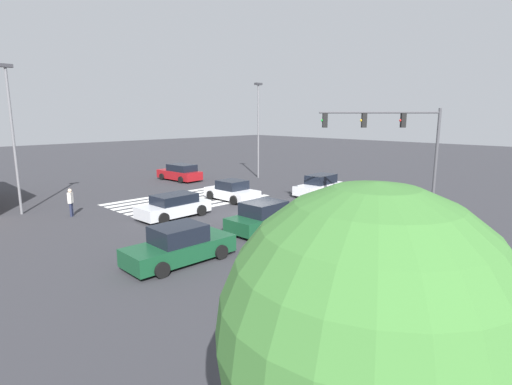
{
  "coord_description": "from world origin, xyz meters",
  "views": [
    {
      "loc": [
        17.02,
        17.07,
        6.19
      ],
      "look_at": [
        0.0,
        0.0,
        1.54
      ],
      "focal_mm": 28.0,
      "sensor_mm": 36.0,
      "label": 1
    }
  ],
  "objects_px": {
    "car_1": "(319,185)",
    "fire_hydrant": "(257,278)",
    "car_2": "(232,191)",
    "car_4": "(180,173)",
    "pedestrian": "(71,201)",
    "tree_corner_a": "(369,333)",
    "car_5": "(266,217)",
    "car_3": "(174,206)",
    "street_light_pole_a": "(258,123)",
    "traffic_signal_mast": "(397,137)",
    "car_0": "(180,246)",
    "street_light_pole_b": "(12,128)"
  },
  "relations": [
    {
      "from": "car_1",
      "to": "tree_corner_a",
      "type": "distance_m",
      "value": 27.11
    },
    {
      "from": "car_1",
      "to": "street_light_pole_b",
      "type": "relative_size",
      "value": 0.51
    },
    {
      "from": "traffic_signal_mast",
      "to": "pedestrian",
      "type": "height_order",
      "value": "traffic_signal_mast"
    },
    {
      "from": "car_5",
      "to": "pedestrian",
      "type": "relative_size",
      "value": 2.67
    },
    {
      "from": "car_1",
      "to": "pedestrian",
      "type": "distance_m",
      "value": 17.98
    },
    {
      "from": "car_1",
      "to": "tree_corner_a",
      "type": "height_order",
      "value": "tree_corner_a"
    },
    {
      "from": "car_4",
      "to": "car_1",
      "type": "bearing_deg",
      "value": -168.56
    },
    {
      "from": "car_4",
      "to": "fire_hydrant",
      "type": "relative_size",
      "value": 5.67
    },
    {
      "from": "car_1",
      "to": "street_light_pole_b",
      "type": "bearing_deg",
      "value": -30.63
    },
    {
      "from": "car_2",
      "to": "street_light_pole_a",
      "type": "bearing_deg",
      "value": -55.96
    },
    {
      "from": "car_3",
      "to": "tree_corner_a",
      "type": "height_order",
      "value": "tree_corner_a"
    },
    {
      "from": "car_2",
      "to": "street_light_pole_a",
      "type": "relative_size",
      "value": 0.45
    },
    {
      "from": "fire_hydrant",
      "to": "tree_corner_a",
      "type": "bearing_deg",
      "value": 53.66
    },
    {
      "from": "traffic_signal_mast",
      "to": "car_1",
      "type": "relative_size",
      "value": 1.41
    },
    {
      "from": "traffic_signal_mast",
      "to": "car_1",
      "type": "distance_m",
      "value": 8.97
    },
    {
      "from": "car_5",
      "to": "tree_corner_a",
      "type": "height_order",
      "value": "tree_corner_a"
    },
    {
      "from": "car_1",
      "to": "fire_hydrant",
      "type": "bearing_deg",
      "value": 25.85
    },
    {
      "from": "pedestrian",
      "to": "tree_corner_a",
      "type": "bearing_deg",
      "value": -56.1
    },
    {
      "from": "car_2",
      "to": "car_4",
      "type": "xyz_separation_m",
      "value": [
        -2.57,
        -10.5,
        0.08
      ]
    },
    {
      "from": "street_light_pole_b",
      "to": "fire_hydrant",
      "type": "relative_size",
      "value": 10.75
    },
    {
      "from": "tree_corner_a",
      "to": "fire_hydrant",
      "type": "distance_m",
      "value": 9.65
    },
    {
      "from": "car_3",
      "to": "fire_hydrant",
      "type": "relative_size",
      "value": 5.32
    },
    {
      "from": "fire_hydrant",
      "to": "car_5",
      "type": "bearing_deg",
      "value": -138.61
    },
    {
      "from": "car_0",
      "to": "fire_hydrant",
      "type": "relative_size",
      "value": 5.57
    },
    {
      "from": "car_0",
      "to": "car_1",
      "type": "height_order",
      "value": "car_0"
    },
    {
      "from": "traffic_signal_mast",
      "to": "car_0",
      "type": "relative_size",
      "value": 1.38
    },
    {
      "from": "traffic_signal_mast",
      "to": "fire_hydrant",
      "type": "distance_m",
      "value": 14.21
    },
    {
      "from": "car_3",
      "to": "tree_corner_a",
      "type": "relative_size",
      "value": 0.84
    },
    {
      "from": "car_3",
      "to": "car_2",
      "type": "bearing_deg",
      "value": -169.82
    },
    {
      "from": "street_light_pole_a",
      "to": "street_light_pole_b",
      "type": "height_order",
      "value": "street_light_pole_a"
    },
    {
      "from": "traffic_signal_mast",
      "to": "car_4",
      "type": "bearing_deg",
      "value": -42.03
    },
    {
      "from": "traffic_signal_mast",
      "to": "pedestrian",
      "type": "relative_size",
      "value": 3.78
    },
    {
      "from": "car_1",
      "to": "car_2",
      "type": "xyz_separation_m",
      "value": [
        6.31,
        -3.32,
        -0.07
      ]
    },
    {
      "from": "car_4",
      "to": "pedestrian",
      "type": "bearing_deg",
      "value": 115.07
    },
    {
      "from": "car_1",
      "to": "street_light_pole_a",
      "type": "relative_size",
      "value": 0.5
    },
    {
      "from": "fire_hydrant",
      "to": "street_light_pole_b",
      "type": "bearing_deg",
      "value": -81.74
    },
    {
      "from": "car_0",
      "to": "fire_hydrant",
      "type": "xyz_separation_m",
      "value": [
        -0.4,
        4.27,
        -0.3
      ]
    },
    {
      "from": "pedestrian",
      "to": "fire_hydrant",
      "type": "height_order",
      "value": "pedestrian"
    },
    {
      "from": "car_1",
      "to": "fire_hydrant",
      "type": "relative_size",
      "value": 5.48
    },
    {
      "from": "street_light_pole_b",
      "to": "fire_hydrant",
      "type": "bearing_deg",
      "value": 98.26
    },
    {
      "from": "traffic_signal_mast",
      "to": "car_2",
      "type": "relative_size",
      "value": 1.57
    },
    {
      "from": "car_5",
      "to": "street_light_pole_a",
      "type": "distance_m",
      "value": 19.6
    },
    {
      "from": "tree_corner_a",
      "to": "car_3",
      "type": "bearing_deg",
      "value": -116.58
    },
    {
      "from": "car_4",
      "to": "tree_corner_a",
      "type": "bearing_deg",
      "value": 145.92
    },
    {
      "from": "car_4",
      "to": "street_light_pole_a",
      "type": "distance_m",
      "value": 9.16
    },
    {
      "from": "traffic_signal_mast",
      "to": "street_light_pole_a",
      "type": "relative_size",
      "value": 0.71
    },
    {
      "from": "tree_corner_a",
      "to": "car_0",
      "type": "bearing_deg",
      "value": -113.31
    },
    {
      "from": "car_3",
      "to": "street_light_pole_a",
      "type": "relative_size",
      "value": 0.49
    },
    {
      "from": "car_4",
      "to": "street_light_pole_a",
      "type": "relative_size",
      "value": 0.52
    },
    {
      "from": "traffic_signal_mast",
      "to": "car_4",
      "type": "height_order",
      "value": "traffic_signal_mast"
    }
  ]
}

